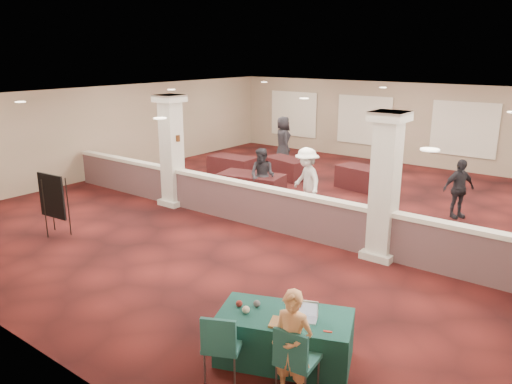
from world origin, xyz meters
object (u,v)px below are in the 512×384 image
Objects in this scene: far_table_back_center at (365,179)px; far_table_front_center at (251,187)px; near_table at (285,338)px; far_table_front_left at (232,166)px; attendee_c at (459,189)px; easel_board at (52,197)px; conf_chair_main at (295,356)px; attendee_d at (283,141)px; conf_chair_side at (221,342)px; attendee_a at (262,176)px; far_table_back_left at (286,168)px; attendee_b at (307,181)px; woman at (292,346)px.

far_table_front_center is at bearing -126.03° from far_table_back_center.
near_table reaches higher than far_table_front_left.
far_table_front_left is 4.81m from far_table_back_center.
far_table_front_left is 1.07× the size of attendee_c.
far_table_front_left is at bearing 88.83° from easel_board.
attendee_d is (-8.01, 11.41, 0.36)m from conf_chair_main.
easel_board is (-6.99, 1.77, 0.38)m from conf_chair_side.
attendee_a is at bearing -118.79° from far_table_back_center.
far_table_back_left is (1.29, 8.26, -0.63)m from easel_board.
far_table_front_left is at bearing 119.60° from attendee_d.
far_table_back_center is 3.44m from attendee_c.
far_table_back_center is at bearing 52.16° from attendee_a.
near_table is at bearing -56.13° from far_table_back_left.
far_table_back_center is 3.27m from attendee_b.
conf_chair_main is 1.03m from conf_chair_side.
far_table_back_left is 0.93× the size of attendee_b.
far_table_front_left is at bearing 140.78° from far_table_front_center.
easel_board is 8.09m from woman.
attendee_c reaches higher than conf_chair_side.
far_table_back_left is at bearing 117.76° from conf_chair_main.
far_table_back_left is at bearing 102.85° from far_table_front_center.
conf_chair_side is 0.55× the size of attendee_b.
attendee_b is at bearing -48.17° from far_table_back_left.
attendee_d reaches higher than conf_chair_main.
attendee_a is at bearing -68.83° from far_table_back_left.
far_table_front_center is 5.06m from attendee_d.
far_table_back_left is at bearing 162.23° from attendee_b.
attendee_a is (2.45, 5.26, -0.15)m from easel_board.
far_table_back_left is 1.06× the size of attendee_c.
attendee_c is at bearing 0.52° from far_table_front_left.
attendee_b reaches higher than attendee_c.
woman reaches higher than conf_chair_side.
far_table_back_center is 0.98× the size of attendee_b.
attendee_c reaches higher than woman.
attendee_a reaches higher than attendee_c.
attendee_d is at bearing 85.62° from easel_board.
far_table_front_left reaches higher than far_table_back_left.
attendee_d is at bearing 160.87° from attendee_b.
far_table_front_center is (1.95, 5.36, -0.58)m from easel_board.
attendee_a reaches higher than far_table_back_center.
far_table_back_left is (-6.67, 9.70, -0.25)m from conf_chair_main.
easel_board is 0.85× the size of far_table_back_center.
far_table_back_center is (2.93, 0.22, 0.02)m from far_table_back_left.
attendee_b is at bearing 87.01° from conf_chair_side.
attendee_b reaches higher than woman.
conf_chair_side is at bearing -74.89° from far_table_back_center.
far_table_front_left is at bearing -174.49° from attendee_b.
near_table is at bearing -30.26° from attendee_b.
near_table is at bearing -46.15° from far_table_front_left.
attendee_c is (5.51, 2.03, 0.41)m from far_table_front_center.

